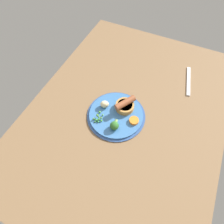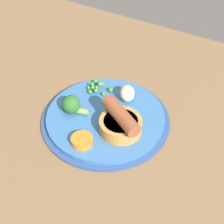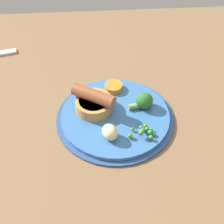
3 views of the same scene
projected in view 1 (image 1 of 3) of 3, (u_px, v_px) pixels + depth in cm
name	position (u px, v px, depth cm)	size (l,w,h in cm)	color
dining_table	(127.00, 113.00, 86.30)	(110.00, 80.00, 3.00)	brown
dinner_plate	(116.00, 115.00, 83.19)	(24.38, 24.38, 1.40)	#2D4C84
sausage_pudding	(125.00, 106.00, 82.37)	(9.12, 7.71, 5.12)	#BC8442
pea_pile	(98.00, 117.00, 80.56)	(5.55, 4.00, 1.94)	#4C893B
broccoli_floret_near	(114.00, 125.00, 77.64)	(5.18, 3.50, 3.50)	#2D6628
potato_chunk_0	(105.00, 104.00, 83.26)	(3.55, 2.87, 3.17)	beige
carrot_slice_0	(134.00, 121.00, 80.04)	(3.85, 3.85, 1.24)	orange
fork	(188.00, 81.00, 93.94)	(18.00, 1.60, 0.60)	silver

